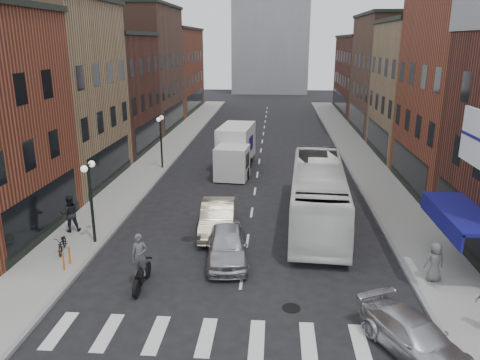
# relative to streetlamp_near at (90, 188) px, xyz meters

# --- Properties ---
(ground) EXTENTS (160.00, 160.00, 0.00)m
(ground) POSITION_rel_streetlamp_near_xyz_m (7.40, -4.00, -2.91)
(ground) COLOR black
(ground) RESTS_ON ground
(sidewalk_left) EXTENTS (3.00, 74.00, 0.15)m
(sidewalk_left) POSITION_rel_streetlamp_near_xyz_m (-1.10, 18.00, -2.84)
(sidewalk_left) COLOR gray
(sidewalk_left) RESTS_ON ground
(sidewalk_right) EXTENTS (3.00, 74.00, 0.15)m
(sidewalk_right) POSITION_rel_streetlamp_near_xyz_m (15.90, 18.00, -2.84)
(sidewalk_right) COLOR gray
(sidewalk_right) RESTS_ON ground
(curb_left) EXTENTS (0.20, 74.00, 0.16)m
(curb_left) POSITION_rel_streetlamp_near_xyz_m (0.40, 18.00, -2.91)
(curb_left) COLOR gray
(curb_left) RESTS_ON ground
(curb_right) EXTENTS (0.20, 74.00, 0.16)m
(curb_right) POSITION_rel_streetlamp_near_xyz_m (14.40, 18.00, -2.91)
(curb_right) COLOR gray
(curb_right) RESTS_ON ground
(crosswalk_stripes) EXTENTS (12.00, 2.20, 0.01)m
(crosswalk_stripes) POSITION_rel_streetlamp_near_xyz_m (7.40, -7.00, -2.91)
(crosswalk_stripes) COLOR silver
(crosswalk_stripes) RESTS_ON ground
(bldg_left_mid_a) EXTENTS (10.30, 10.20, 12.30)m
(bldg_left_mid_a) POSITION_rel_streetlamp_near_xyz_m (-7.59, 10.00, 3.24)
(bldg_left_mid_a) COLOR #8B6E4C
(bldg_left_mid_a) RESTS_ON ground
(bldg_left_mid_b) EXTENTS (10.30, 10.20, 10.30)m
(bldg_left_mid_b) POSITION_rel_streetlamp_near_xyz_m (-7.59, 20.00, 2.24)
(bldg_left_mid_b) COLOR #3F1E16
(bldg_left_mid_b) RESTS_ON ground
(bldg_left_far_a) EXTENTS (10.30, 12.20, 13.30)m
(bldg_left_far_a) POSITION_rel_streetlamp_near_xyz_m (-7.59, 31.00, 3.74)
(bldg_left_far_a) COLOR #533529
(bldg_left_far_a) RESTS_ON ground
(bldg_left_far_b) EXTENTS (10.30, 16.20, 11.30)m
(bldg_left_far_b) POSITION_rel_streetlamp_near_xyz_m (-7.59, 45.00, 2.74)
(bldg_left_far_b) COLOR brown
(bldg_left_far_b) RESTS_ON ground
(bldg_right_mid_b) EXTENTS (10.30, 10.20, 11.30)m
(bldg_right_mid_b) POSITION_rel_streetlamp_near_xyz_m (22.39, 20.00, 2.74)
(bldg_right_mid_b) COLOR #8B6E4C
(bldg_right_mid_b) RESTS_ON ground
(bldg_right_far_a) EXTENTS (10.30, 12.20, 12.30)m
(bldg_right_far_a) POSITION_rel_streetlamp_near_xyz_m (22.39, 31.00, 3.24)
(bldg_right_far_a) COLOR #533529
(bldg_right_far_a) RESTS_ON ground
(bldg_right_far_b) EXTENTS (10.30, 16.20, 10.30)m
(bldg_right_far_b) POSITION_rel_streetlamp_near_xyz_m (22.39, 45.00, 2.24)
(bldg_right_far_b) COLOR #3F1E16
(bldg_right_far_b) RESTS_ON ground
(awning_blue) EXTENTS (1.80, 5.00, 0.78)m
(awning_blue) POSITION_rel_streetlamp_near_xyz_m (16.33, -1.50, -0.28)
(awning_blue) COLOR navy
(awning_blue) RESTS_ON ground
(streetlamp_near) EXTENTS (0.32, 1.22, 4.11)m
(streetlamp_near) POSITION_rel_streetlamp_near_xyz_m (0.00, 0.00, 0.00)
(streetlamp_near) COLOR black
(streetlamp_near) RESTS_ON ground
(streetlamp_far) EXTENTS (0.32, 1.22, 4.11)m
(streetlamp_far) POSITION_rel_streetlamp_near_xyz_m (0.00, 14.00, 0.00)
(streetlamp_far) COLOR black
(streetlamp_far) RESTS_ON ground
(bike_rack) EXTENTS (0.08, 0.68, 0.80)m
(bike_rack) POSITION_rel_streetlamp_near_xyz_m (-0.20, -2.70, -2.36)
(bike_rack) COLOR #D8590C
(bike_rack) RESTS_ON sidewalk_left
(box_truck) EXTENTS (2.79, 7.74, 3.29)m
(box_truck) POSITION_rel_streetlamp_near_xyz_m (5.65, 14.11, -1.29)
(box_truck) COLOR silver
(box_truck) RESTS_ON ground
(motorcycle_rider) EXTENTS (0.66, 2.28, 2.33)m
(motorcycle_rider) POSITION_rel_streetlamp_near_xyz_m (3.43, -3.92, -1.82)
(motorcycle_rider) COLOR black
(motorcycle_rider) RESTS_ON ground
(transit_bus) EXTENTS (3.45, 11.83, 3.26)m
(transit_bus) POSITION_rel_streetlamp_near_xyz_m (11.04, 3.83, -1.28)
(transit_bus) COLOR white
(transit_bus) RESTS_ON ground
(sedan_left_near) EXTENTS (2.31, 4.67, 1.53)m
(sedan_left_near) POSITION_rel_streetlamp_near_xyz_m (6.60, -1.25, -2.15)
(sedan_left_near) COLOR #B5B5BA
(sedan_left_near) RESTS_ON ground
(sedan_left_far) EXTENTS (2.00, 4.95, 1.60)m
(sedan_left_far) POSITION_rel_streetlamp_near_xyz_m (5.80, 2.00, -2.11)
(sedan_left_far) COLOR #B5B093
(sedan_left_far) RESTS_ON ground
(curb_car) EXTENTS (3.45, 4.55, 1.23)m
(curb_car) POSITION_rel_streetlamp_near_xyz_m (13.18, -7.38, -2.30)
(curb_car) COLOR silver
(curb_car) RESTS_ON ground
(parked_bicycle) EXTENTS (0.96, 1.68, 0.84)m
(parked_bicycle) POSITION_rel_streetlamp_near_xyz_m (-1.05, -1.22, -2.34)
(parked_bicycle) COLOR black
(parked_bicycle) RESTS_ON sidewalk_left
(ped_left_solo) EXTENTS (1.08, 0.87, 1.93)m
(ped_left_solo) POSITION_rel_streetlamp_near_xyz_m (-1.69, 1.20, -1.80)
(ped_left_solo) COLOR black
(ped_left_solo) RESTS_ON sidewalk_left
(ped_right_c) EXTENTS (0.87, 0.63, 1.64)m
(ped_right_c) POSITION_rel_streetlamp_near_xyz_m (15.22, -2.69, -1.94)
(ped_right_c) COLOR slate
(ped_right_c) RESTS_ON sidewalk_right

